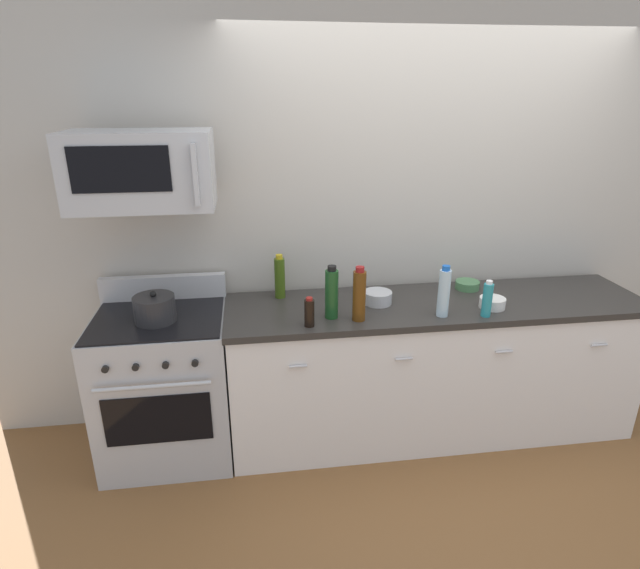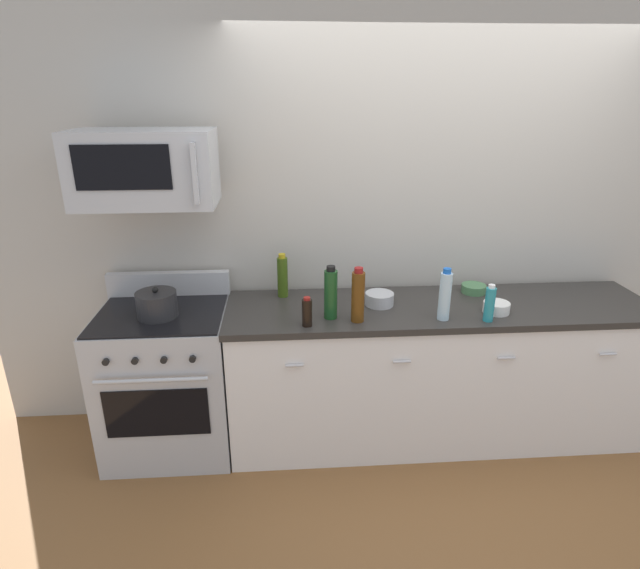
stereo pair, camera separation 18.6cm
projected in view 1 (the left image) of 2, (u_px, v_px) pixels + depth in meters
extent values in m
plane|color=brown|center=(427.00, 426.00, 3.49)|extent=(6.83, 6.83, 0.00)
cube|color=#B7B2A8|center=(421.00, 218.00, 3.39)|extent=(5.69, 0.10, 2.70)
cube|color=white|center=(432.00, 370.00, 3.33)|extent=(2.57, 0.62, 0.88)
cube|color=#2D2B28|center=(437.00, 305.00, 3.17)|extent=(2.60, 0.65, 0.04)
cube|color=black|center=(442.00, 447.00, 3.21)|extent=(2.57, 0.02, 0.10)
cylinder|color=silver|center=(298.00, 366.00, 2.82)|extent=(0.10, 0.02, 0.02)
cylinder|color=silver|center=(404.00, 359.00, 2.90)|extent=(0.10, 0.02, 0.02)
cylinder|color=silver|center=(504.00, 352.00, 2.97)|extent=(0.10, 0.02, 0.02)
cylinder|color=silver|center=(599.00, 345.00, 3.05)|extent=(0.10, 0.02, 0.02)
cube|color=#B7BABF|center=(166.00, 387.00, 3.11)|extent=(0.76, 0.64, 0.91)
cube|color=black|center=(158.00, 420.00, 2.81)|extent=(0.58, 0.01, 0.30)
cylinder|color=#B7BABF|center=(152.00, 387.00, 2.70)|extent=(0.61, 0.02, 0.02)
cube|color=#B7BABF|center=(164.00, 288.00, 3.19)|extent=(0.76, 0.06, 0.16)
cube|color=black|center=(158.00, 318.00, 2.95)|extent=(0.73, 0.61, 0.01)
cylinder|color=black|center=(105.00, 369.00, 2.65)|extent=(0.04, 0.02, 0.04)
cylinder|color=black|center=(136.00, 367.00, 2.67)|extent=(0.04, 0.02, 0.04)
cylinder|color=black|center=(166.00, 365.00, 2.69)|extent=(0.04, 0.02, 0.04)
cylinder|color=black|center=(195.00, 363.00, 2.71)|extent=(0.04, 0.02, 0.04)
cube|color=#B7BABF|center=(141.00, 170.00, 2.70)|extent=(0.74, 0.40, 0.40)
cube|color=black|center=(120.00, 170.00, 2.49)|extent=(0.48, 0.01, 0.22)
cube|color=#B7BABF|center=(195.00, 175.00, 2.53)|extent=(0.02, 0.04, 0.30)
cylinder|color=teal|center=(487.00, 300.00, 2.93)|extent=(0.06, 0.06, 0.20)
cylinder|color=white|center=(489.00, 282.00, 2.89)|extent=(0.04, 0.04, 0.02)
cylinder|color=silver|center=(444.00, 293.00, 2.92)|extent=(0.07, 0.07, 0.28)
cylinder|color=blue|center=(446.00, 268.00, 2.87)|extent=(0.04, 0.04, 0.03)
cylinder|color=#59330F|center=(359.00, 296.00, 2.87)|extent=(0.07, 0.07, 0.29)
cylinder|color=maroon|center=(360.00, 269.00, 2.81)|extent=(0.05, 0.05, 0.03)
cylinder|color=#19471E|center=(332.00, 294.00, 2.90)|extent=(0.08, 0.08, 0.28)
cylinder|color=black|center=(332.00, 268.00, 2.84)|extent=(0.05, 0.05, 0.03)
cylinder|color=black|center=(309.00, 313.00, 2.81)|extent=(0.06, 0.06, 0.15)
cylinder|color=maroon|center=(309.00, 299.00, 2.78)|extent=(0.04, 0.04, 0.02)
cylinder|color=#385114|center=(280.00, 278.00, 3.19)|extent=(0.07, 0.07, 0.25)
cylinder|color=#B29919|center=(279.00, 257.00, 3.14)|extent=(0.04, 0.04, 0.03)
cylinder|color=#477A4C|center=(467.00, 285.00, 3.36)|extent=(0.16, 0.16, 0.05)
torus|color=#477A4C|center=(468.00, 282.00, 3.35)|extent=(0.16, 0.16, 0.01)
cylinder|color=#477A4C|center=(467.00, 288.00, 3.37)|extent=(0.09, 0.09, 0.01)
cylinder|color=white|center=(492.00, 303.00, 3.07)|extent=(0.15, 0.15, 0.06)
torus|color=white|center=(493.00, 299.00, 3.06)|extent=(0.15, 0.15, 0.01)
cylinder|color=white|center=(492.00, 307.00, 3.08)|extent=(0.08, 0.08, 0.01)
cylinder|color=#B2B5BA|center=(378.00, 297.00, 3.13)|extent=(0.17, 0.17, 0.08)
torus|color=#B2B5BA|center=(378.00, 292.00, 3.12)|extent=(0.17, 0.17, 0.01)
cylinder|color=#B2B5BA|center=(378.00, 302.00, 3.14)|extent=(0.09, 0.09, 0.01)
cylinder|color=#262628|center=(155.00, 309.00, 2.87)|extent=(0.23, 0.23, 0.15)
sphere|color=black|center=(153.00, 294.00, 2.84)|extent=(0.04, 0.04, 0.04)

